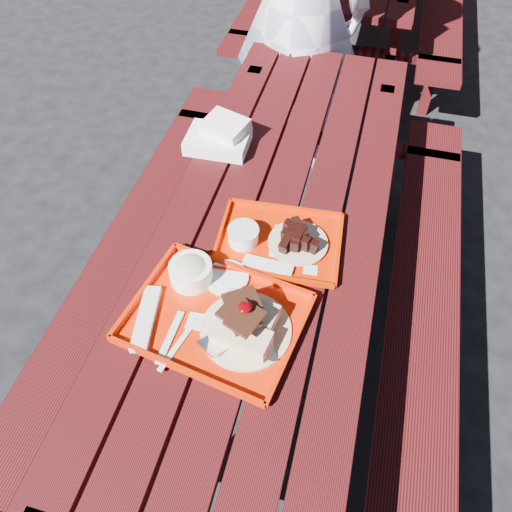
# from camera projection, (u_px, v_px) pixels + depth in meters

# --- Properties ---
(ground) EXTENTS (60.00, 60.00, 0.00)m
(ground) POSITION_uv_depth(u_px,v_px,m) (265.00, 346.00, 2.22)
(ground) COLOR black
(ground) RESTS_ON ground
(picnic_table_near) EXTENTS (1.41, 2.40, 0.75)m
(picnic_table_near) POSITION_uv_depth(u_px,v_px,m) (267.00, 270.00, 1.78)
(picnic_table_near) COLOR #490E10
(picnic_table_near) RESTS_ON ground
(near_tray) EXTENTS (0.54, 0.45, 0.15)m
(near_tray) POSITION_uv_depth(u_px,v_px,m) (218.00, 308.00, 1.42)
(near_tray) COLOR red
(near_tray) RESTS_ON picnic_table_near
(far_tray) EXTENTS (0.41, 0.33, 0.07)m
(far_tray) POSITION_uv_depth(u_px,v_px,m) (277.00, 241.00, 1.59)
(far_tray) COLOR red
(far_tray) RESTS_ON picnic_table_near
(white_cloth) EXTENTS (0.24, 0.21, 0.10)m
(white_cloth) POSITION_uv_depth(u_px,v_px,m) (220.00, 137.00, 1.90)
(white_cloth) COLOR white
(white_cloth) RESTS_ON picnic_table_near
(person) EXTENTS (0.68, 0.46, 1.83)m
(person) POSITION_uv_depth(u_px,v_px,m) (300.00, 3.00, 2.33)
(person) COLOR #9DAACF
(person) RESTS_ON ground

